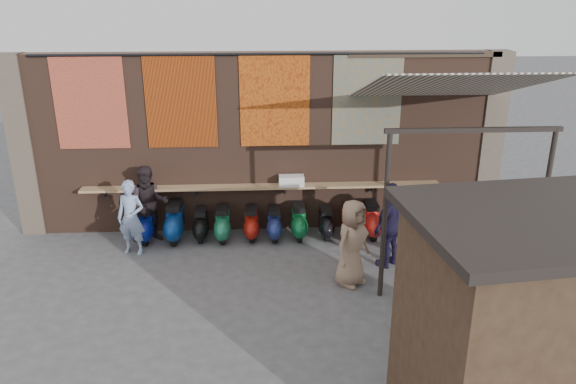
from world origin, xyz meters
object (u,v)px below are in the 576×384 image
at_px(shelf_box, 291,181).
at_px(shopper_tan, 352,243).
at_px(market_stall, 527,335).
at_px(scooter_stool_7, 326,223).
at_px(diner_right, 149,204).
at_px(scooter_stool_2, 201,225).
at_px(scooter_stool_1, 175,222).
at_px(scooter_stool_4, 251,223).
at_px(scooter_stool_9, 371,220).
at_px(shopper_navy, 391,225).
at_px(scooter_stool_0, 146,225).
at_px(diner_left, 131,218).
at_px(scooter_stool_5, 274,224).
at_px(shopper_grey, 434,231).
at_px(scooter_stool_8, 349,222).
at_px(scooter_stool_3, 223,224).
at_px(scooter_stool_6, 299,221).

bearing_deg(shelf_box, shopper_tan, -68.08).
bearing_deg(market_stall, scooter_stool_7, 99.34).
bearing_deg(diner_right, scooter_stool_2, -6.56).
distance_m(scooter_stool_1, scooter_stool_2, 0.58).
relative_size(shelf_box, scooter_stool_2, 0.78).
bearing_deg(scooter_stool_4, market_stall, -60.83).
distance_m(scooter_stool_9, shopper_navy, 1.49).
bearing_deg(diner_right, scooter_stool_0, 174.52).
relative_size(diner_left, market_stall, 0.56).
relative_size(scooter_stool_5, diner_left, 0.46).
relative_size(diner_right, shopper_grey, 1.09).
bearing_deg(scooter_stool_4, shopper_grey, -23.55).
distance_m(scooter_stool_9, shopper_tan, 2.31).
xyz_separation_m(scooter_stool_4, scooter_stool_9, (2.69, -0.03, 0.04)).
distance_m(scooter_stool_1, market_stall, 7.88).
relative_size(scooter_stool_5, shopper_grey, 0.47).
bearing_deg(shelf_box, diner_left, -165.11).
bearing_deg(shopper_navy, scooter_stool_2, -63.50).
relative_size(shopper_grey, shopper_tan, 0.93).
bearing_deg(shelf_box, scooter_stool_8, -15.08).
distance_m(scooter_stool_4, market_stall, 6.94).
xyz_separation_m(scooter_stool_1, scooter_stool_9, (4.37, -0.03, -0.04)).
xyz_separation_m(scooter_stool_2, shopper_navy, (3.89, -1.46, 0.54)).
height_order(scooter_stool_1, diner_right, diner_right).
height_order(scooter_stool_3, shopper_tan, shopper_tan).
bearing_deg(scooter_stool_6, shelf_box, 116.50).
xyz_separation_m(shelf_box, market_stall, (2.43, -6.28, 0.19)).
distance_m(scooter_stool_3, diner_left, 1.98).
distance_m(scooter_stool_7, market_stall, 6.29).
bearing_deg(market_stall, scooter_stool_1, 123.65).
height_order(scooter_stool_5, diner_left, diner_left).
bearing_deg(shelf_box, scooter_stool_3, -167.93).
relative_size(scooter_stool_4, diner_left, 0.46).
relative_size(shelf_box, scooter_stool_1, 0.62).
distance_m(scooter_stool_1, scooter_stool_8, 3.87).
height_order(scooter_stool_6, scooter_stool_7, scooter_stool_6).
xyz_separation_m(scooter_stool_6, diner_right, (-3.26, -0.00, 0.48)).
xyz_separation_m(scooter_stool_5, scooter_stool_8, (1.67, -0.01, 0.01)).
bearing_deg(scooter_stool_6, shopper_tan, -68.74).
xyz_separation_m(scooter_stool_2, market_stall, (4.45, -6.01, 1.09)).
relative_size(shelf_box, scooter_stool_0, 0.70).
bearing_deg(scooter_stool_6, scooter_stool_1, -179.99).
bearing_deg(scooter_stool_5, market_stall, -64.49).
bearing_deg(shopper_tan, diner_right, 108.70).
distance_m(scooter_stool_8, scooter_stool_9, 0.51).
relative_size(scooter_stool_6, market_stall, 0.28).
relative_size(scooter_stool_7, scooter_stool_8, 0.92).
distance_m(scooter_stool_5, shopper_navy, 2.72).
bearing_deg(market_stall, shopper_navy, 90.66).
bearing_deg(market_stall, scooter_stool_2, 120.16).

